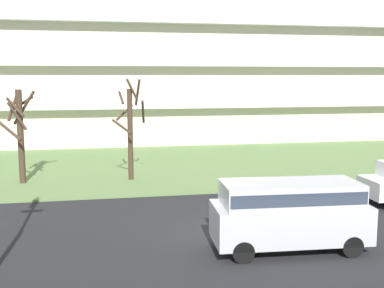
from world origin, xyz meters
The scene contains 6 objects.
ground centered at (0.00, 0.00, 0.00)m, with size 160.00×160.00×0.00m, color #232326.
grass_lawn_strip centered at (0.00, 14.00, 0.04)m, with size 80.00×16.00×0.08m, color #66844C.
apartment_building centered at (0.00, 28.19, 8.47)m, with size 43.41×13.33×16.94m.
tree_far_left centered at (-8.77, 10.00, 2.97)m, with size 1.99×2.00×5.16m.
tree_left centered at (-2.83, 9.79, 3.01)m, with size 1.89×1.82×5.74m.
van_silver_center_left centered at (1.81, -2.00, 1.40)m, with size 5.30×2.27×2.36m.
Camera 1 is at (-4.26, -16.49, 5.87)m, focal length 44.07 mm.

